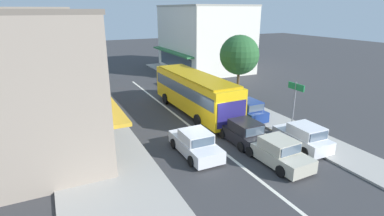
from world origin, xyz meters
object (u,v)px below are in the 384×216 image
sedan_behind_bus_mid (195,144)px  parked_wagon_kerb_third (210,92)px  parked_hatchback_kerb_front (303,137)px  hatchback_adjacent_lane_trail (243,133)px  parked_hatchback_kerb_rear (183,80)px  traffic_light_downstreet (94,58)px  pedestrian_with_handbag_near (97,86)px  street_tree_right (239,55)px  pedestrian_browsing_midblock (111,109)px  sedan_behind_bus_near (277,152)px  parked_hatchback_kerb_second (246,110)px  directional_road_sign (295,96)px  city_bus (195,91)px

sedan_behind_bus_mid → parked_wagon_kerb_third: size_ratio=0.93×
parked_hatchback_kerb_front → hatchback_adjacent_lane_trail: bearing=142.9°
sedan_behind_bus_mid → parked_hatchback_kerb_rear: bearing=68.3°
parked_hatchback_kerb_rear → traffic_light_downstreet: 10.68m
parked_wagon_kerb_third → pedestrian_with_handbag_near: size_ratio=2.76×
parked_hatchback_kerb_rear → street_tree_right: (1.84, -8.04, 3.70)m
hatchback_adjacent_lane_trail → parked_wagon_kerb_third: (2.83, 9.35, 0.04)m
pedestrian_browsing_midblock → parked_hatchback_kerb_rear: bearing=39.8°
hatchback_adjacent_lane_trail → sedan_behind_bus_near: bearing=-86.9°
parked_hatchback_kerb_second → sedan_behind_bus_mid: bearing=-149.7°
street_tree_right → pedestrian_with_handbag_near: bearing=144.2°
traffic_light_downstreet → directional_road_sign: (9.81, -21.64, -0.18)m
parked_hatchback_kerb_second → street_tree_right: street_tree_right is taller
sedan_behind_bus_mid → parked_hatchback_kerb_second: bearing=30.3°
sedan_behind_bus_mid → directional_road_sign: (7.56, 0.03, 2.01)m
hatchback_adjacent_lane_trail → sedan_behind_bus_mid: 3.47m
sedan_behind_bus_near → sedan_behind_bus_mid: (-3.64, 2.94, 0.00)m
city_bus → traffic_light_downstreet: (-5.57, 14.89, 0.97)m
city_bus → parked_hatchback_kerb_second: size_ratio=2.93×
sedan_behind_bus_near → parked_hatchback_kerb_second: (2.69, 6.64, 0.05)m
parked_hatchback_kerb_rear → city_bus: bearing=-108.1°
city_bus → hatchback_adjacent_lane_trail: bearing=-88.6°
traffic_light_downstreet → pedestrian_with_handbag_near: bearing=-98.5°
sedan_behind_bus_near → parked_hatchback_kerb_front: (2.75, 0.81, 0.05)m
traffic_light_downstreet → parked_wagon_kerb_third: bearing=-55.0°
hatchback_adjacent_lane_trail → traffic_light_downstreet: 22.44m
pedestrian_with_handbag_near → street_tree_right: bearing=-35.8°
pedestrian_with_handbag_near → sedan_behind_bus_near: bearing=-69.7°
sedan_behind_bus_near → parked_hatchback_kerb_second: bearing=67.9°
parked_hatchback_kerb_second → pedestrian_with_handbag_near: (-9.51, 11.80, 0.36)m
traffic_light_downstreet → pedestrian_with_handbag_near: (-0.92, -6.18, -1.79)m
pedestrian_with_handbag_near → hatchback_adjacent_lane_trail: bearing=-66.7°
hatchback_adjacent_lane_trail → parked_hatchback_kerb_second: same height
sedan_behind_bus_near → hatchback_adjacent_lane_trail: size_ratio=1.15×
sedan_behind_bus_near → pedestrian_with_handbag_near: size_ratio=2.61×
pedestrian_with_handbag_near → pedestrian_browsing_midblock: 7.95m
directional_road_sign → pedestrian_with_handbag_near: bearing=124.8°
sedan_behind_bus_mid → parked_hatchback_kerb_front: parked_hatchback_kerb_front is taller
parked_hatchback_kerb_rear → directional_road_sign: 15.61m
parked_hatchback_kerb_front → street_tree_right: street_tree_right is taller
parked_hatchback_kerb_second → sedan_behind_bus_near: bearing=-112.1°
directional_road_sign → pedestrian_browsing_midblock: 13.34m
directional_road_sign → parked_hatchback_kerb_front: bearing=-118.3°
parked_wagon_kerb_third → traffic_light_downstreet: size_ratio=1.07×
sedan_behind_bus_near → pedestrian_browsing_midblock: 12.60m
sedan_behind_bus_mid → pedestrian_browsing_midblock: pedestrian_browsing_midblock is taller
sedan_behind_bus_mid → parked_hatchback_kerb_second: 7.33m
pedestrian_with_handbag_near → sedan_behind_bus_mid: bearing=-78.4°
sedan_behind_bus_near → parked_hatchback_kerb_rear: parked_hatchback_kerb_rear is taller
sedan_behind_bus_mid → directional_road_sign: directional_road_sign is taller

